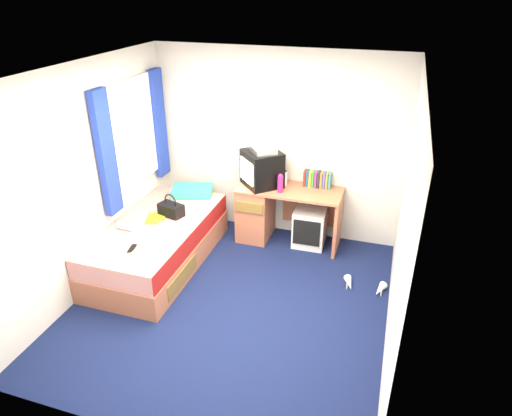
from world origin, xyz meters
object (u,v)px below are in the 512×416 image
(aerosol_can, at_px, (285,179))
(colour_swatch_fan, at_px, (138,253))
(pillow, at_px, (192,191))
(handbag, at_px, (171,209))
(crt_tv, at_px, (262,169))
(water_bottle, at_px, (126,227))
(magazine, at_px, (156,218))
(bed, at_px, (158,243))
(white_heels, at_px, (364,286))
(towel, at_px, (171,230))
(desk, at_px, (269,210))
(remote_control, at_px, (132,249))
(pink_water_bottle, at_px, (280,184))
(storage_cube, at_px, (310,227))
(picture_frame, at_px, (327,182))
(vcr, at_px, (262,149))

(aerosol_can, relative_size, colour_swatch_fan, 0.86)
(pillow, distance_m, handbag, 0.60)
(crt_tv, bearing_deg, water_bottle, -88.81)
(magazine, bearing_deg, bed, -58.68)
(handbag, height_order, white_heels, handbag)
(bed, xyz_separation_m, towel, (0.27, -0.16, 0.32))
(desk, bearing_deg, remote_control, -123.84)
(water_bottle, height_order, colour_swatch_fan, water_bottle)
(handbag, height_order, water_bottle, handbag)
(pink_water_bottle, xyz_separation_m, handbag, (-1.19, -0.61, -0.23))
(pink_water_bottle, bearing_deg, aerosol_can, 87.41)
(desk, height_order, water_bottle, desk)
(magazine, relative_size, water_bottle, 1.40)
(aerosol_can, relative_size, handbag, 0.57)
(pink_water_bottle, bearing_deg, towel, -134.79)
(storage_cube, height_order, picture_frame, picture_frame)
(water_bottle, bearing_deg, storage_cube, 32.88)
(desk, relative_size, magazine, 4.64)
(desk, distance_m, pink_water_bottle, 0.50)
(crt_tv, relative_size, picture_frame, 4.36)
(towel, relative_size, remote_control, 1.73)
(crt_tv, bearing_deg, white_heels, 18.18)
(crt_tv, height_order, pink_water_bottle, crt_tv)
(magazine, bearing_deg, aerosol_can, 35.32)
(pillow, height_order, white_heels, pillow)
(white_heels, bearing_deg, picture_frame, 123.19)
(colour_swatch_fan, bearing_deg, aerosol_can, 56.19)
(crt_tv, xyz_separation_m, water_bottle, (-1.24, -1.22, -0.40))
(handbag, relative_size, colour_swatch_fan, 1.52)
(aerosol_can, bearing_deg, desk, -161.27)
(vcr, xyz_separation_m, towel, (-0.72, -1.14, -0.65))
(picture_frame, bearing_deg, crt_tv, -149.42)
(vcr, distance_m, picture_frame, 0.92)
(storage_cube, height_order, vcr, vcr)
(vcr, height_order, towel, vcr)
(pink_water_bottle, bearing_deg, crt_tv, 153.88)
(towel, xyz_separation_m, white_heels, (2.15, 0.36, -0.55))
(magazine, distance_m, white_heels, 2.54)
(white_heels, bearing_deg, crt_tv, 151.52)
(picture_frame, distance_m, towel, 2.03)
(towel, bearing_deg, pillow, 100.97)
(crt_tv, distance_m, picture_frame, 0.84)
(bed, relative_size, aerosol_can, 10.54)
(storage_cube, relative_size, aerosol_can, 2.61)
(storage_cube, bearing_deg, pillow, -176.07)
(handbag, bearing_deg, storage_cube, 41.90)
(vcr, relative_size, water_bottle, 1.86)
(picture_frame, height_order, handbag, picture_frame)
(desk, bearing_deg, picture_frame, 15.70)
(handbag, xyz_separation_m, remote_control, (-0.04, -0.82, -0.07))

